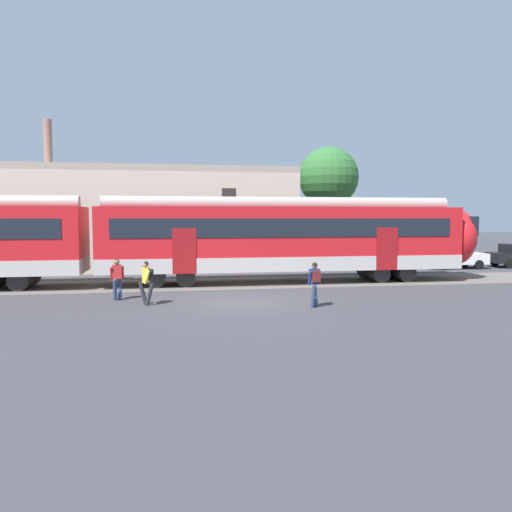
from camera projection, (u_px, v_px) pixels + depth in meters
The scene contains 8 objects.
ground_plane at pixel (242, 302), 19.51m from camera, with size 160.00×160.00×0.00m, color #38383D.
track_bed at pixel (55, 287), 23.55m from camera, with size 80.00×4.40×0.01m, color #605951.
pedestrian_red at pixel (117, 275), 19.89m from camera, with size 0.54×0.66×1.67m.
pedestrian_yellow at pixel (147, 279), 18.73m from camera, with size 0.62×0.58×1.67m.
pedestrian_navy at pixel (315, 281), 18.28m from camera, with size 0.54×0.66×1.67m.
parked_car_white at pixel (454, 256), 32.17m from camera, with size 4.01×1.78×1.54m.
background_building at pixel (145, 219), 31.51m from camera, with size 18.91×5.00×9.20m.
street_tree_right at pixel (329, 177), 35.35m from camera, with size 4.25×4.25×8.27m.
Camera 1 is at (-2.68, -19.13, 3.31)m, focal length 35.00 mm.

